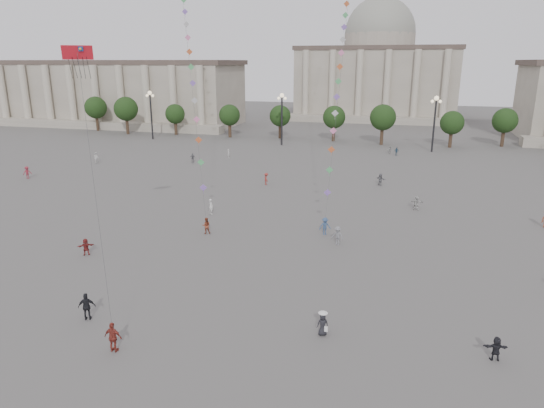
# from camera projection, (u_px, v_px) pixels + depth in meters

# --- Properties ---
(ground) EXTENTS (360.00, 360.00, 0.00)m
(ground) POSITION_uv_depth(u_px,v_px,m) (239.00, 319.00, 32.91)
(ground) COLOR #555350
(ground) RESTS_ON ground
(hall_west) EXTENTS (84.00, 26.22, 17.20)m
(hall_west) POSITION_uv_depth(u_px,v_px,m) (97.00, 93.00, 136.55)
(hall_west) COLOR gray
(hall_west) RESTS_ON ground
(hall_central) EXTENTS (48.30, 34.30, 35.50)m
(hall_central) POSITION_uv_depth(u_px,v_px,m) (377.00, 70.00, 148.34)
(hall_central) COLOR gray
(hall_central) RESTS_ON ground
(tree_row) EXTENTS (137.12, 5.12, 8.00)m
(tree_row) POSITION_uv_depth(u_px,v_px,m) (359.00, 117.00, 103.49)
(tree_row) COLOR #34281A
(tree_row) RESTS_ON ground
(lamp_post_far_west) EXTENTS (2.00, 0.90, 10.65)m
(lamp_post_far_west) POSITION_uv_depth(u_px,v_px,m) (151.00, 106.00, 107.08)
(lamp_post_far_west) COLOR #262628
(lamp_post_far_west) RESTS_ON ground
(lamp_post_mid_west) EXTENTS (2.00, 0.90, 10.65)m
(lamp_post_mid_west) POSITION_uv_depth(u_px,v_px,m) (282.00, 110.00, 99.39)
(lamp_post_mid_west) COLOR #262628
(lamp_post_mid_west) RESTS_ON ground
(lamp_post_mid_east) EXTENTS (2.00, 0.90, 10.65)m
(lamp_post_mid_east) POSITION_uv_depth(u_px,v_px,m) (435.00, 114.00, 91.70)
(lamp_post_mid_east) COLOR #262628
(lamp_post_mid_east) RESTS_ON ground
(person_crowd_0) EXTENTS (0.96, 0.64, 1.51)m
(person_crowd_0) POSITION_uv_depth(u_px,v_px,m) (396.00, 151.00, 90.01)
(person_crowd_0) COLOR #2D4C66
(person_crowd_0) RESTS_ON ground
(person_crowd_1) EXTENTS (1.18, 1.13, 1.91)m
(person_crowd_1) POSITION_uv_depth(u_px,v_px,m) (96.00, 158.00, 83.18)
(person_crowd_1) COLOR silver
(person_crowd_1) RESTS_ON ground
(person_crowd_2) EXTENTS (1.28, 1.36, 1.85)m
(person_crowd_2) POSITION_uv_depth(u_px,v_px,m) (27.00, 173.00, 72.14)
(person_crowd_2) COLOR maroon
(person_crowd_2) RESTS_ON ground
(person_crowd_3) EXTENTS (1.44, 0.65, 1.50)m
(person_crowd_3) POSITION_uv_depth(u_px,v_px,m) (496.00, 349.00, 28.17)
(person_crowd_3) COLOR black
(person_crowd_3) RESTS_ON ground
(person_crowd_4) EXTENTS (1.08, 1.42, 1.50)m
(person_crowd_4) POSITION_uv_depth(u_px,v_px,m) (390.00, 150.00, 91.78)
(person_crowd_4) COLOR #B7B7B3
(person_crowd_4) RESTS_ON ground
(person_crowd_6) EXTENTS (1.31, 0.96, 1.82)m
(person_crowd_6) POSITION_uv_depth(u_px,v_px,m) (338.00, 236.00, 46.01)
(person_crowd_6) COLOR slate
(person_crowd_6) RESTS_ON ground
(person_crowd_7) EXTENTS (1.64, 0.76, 1.70)m
(person_crowd_7) POSITION_uv_depth(u_px,v_px,m) (416.00, 203.00, 56.97)
(person_crowd_7) COLOR #BABAB6
(person_crowd_7) RESTS_ON ground
(person_crowd_10) EXTENTS (0.51, 0.64, 1.53)m
(person_crowd_10) POSITION_uv_depth(u_px,v_px,m) (229.00, 154.00, 87.93)
(person_crowd_10) COLOR silver
(person_crowd_10) RESTS_ON ground
(person_crowd_12) EXTENTS (1.58, 1.35, 1.72)m
(person_crowd_12) POSITION_uv_depth(u_px,v_px,m) (380.00, 179.00, 68.15)
(person_crowd_12) COLOR slate
(person_crowd_12) RESTS_ON ground
(person_crowd_13) EXTENTS (0.78, 0.74, 1.79)m
(person_crowd_13) POSITION_uv_depth(u_px,v_px,m) (211.00, 206.00, 55.34)
(person_crowd_13) COLOR silver
(person_crowd_13) RESTS_ON ground
(person_crowd_16) EXTENTS (1.05, 0.79, 1.66)m
(person_crowd_16) POSITION_uv_depth(u_px,v_px,m) (193.00, 158.00, 83.53)
(person_crowd_16) COLOR slate
(person_crowd_16) RESTS_ON ground
(person_crowd_17) EXTENTS (1.12, 1.27, 1.71)m
(person_crowd_17) POSITION_uv_depth(u_px,v_px,m) (266.00, 179.00, 68.50)
(person_crowd_17) COLOR maroon
(person_crowd_17) RESTS_ON ground
(tourist_0) EXTENTS (1.13, 0.49, 1.91)m
(tourist_0) POSITION_uv_depth(u_px,v_px,m) (113.00, 337.00, 28.96)
(tourist_0) COLOR maroon
(tourist_0) RESTS_ON ground
(tourist_2) EXTENTS (1.43, 1.24, 1.56)m
(tourist_2) POSITION_uv_depth(u_px,v_px,m) (86.00, 247.00, 43.59)
(tourist_2) COLOR maroon
(tourist_2) RESTS_ON ground
(tourist_4) EXTENTS (1.22, 0.90, 1.93)m
(tourist_4) POSITION_uv_depth(u_px,v_px,m) (87.00, 307.00, 32.57)
(tourist_4) COLOR black
(tourist_4) RESTS_ON ground
(kite_flyer_0) EXTENTS (1.00, 0.90, 1.69)m
(kite_flyer_0) POSITION_uv_depth(u_px,v_px,m) (206.00, 226.00, 49.05)
(kite_flyer_0) COLOR brown
(kite_flyer_0) RESTS_ON ground
(kite_flyer_1) EXTENTS (1.34, 1.09, 1.81)m
(kite_flyer_1) POSITION_uv_depth(u_px,v_px,m) (325.00, 226.00, 48.66)
(kite_flyer_1) COLOR #344D75
(kite_flyer_1) RESTS_ON ground
(hat_person) EXTENTS (0.87, 0.74, 1.69)m
(hat_person) POSITION_uv_depth(u_px,v_px,m) (323.00, 324.00, 30.74)
(hat_person) COLOR black
(hat_person) RESTS_ON ground
(dragon_kite) EXTENTS (5.10, 6.05, 20.61)m
(dragon_kite) POSITION_uv_depth(u_px,v_px,m) (79.00, 64.00, 36.13)
(dragon_kite) COLOR red
(dragon_kite) RESTS_ON ground
(kite_train_west) EXTENTS (21.35, 39.07, 61.16)m
(kite_train_west) POSITION_uv_depth(u_px,v_px,m) (184.00, 6.00, 64.89)
(kite_train_west) COLOR #3F3F3F
(kite_train_west) RESTS_ON ground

